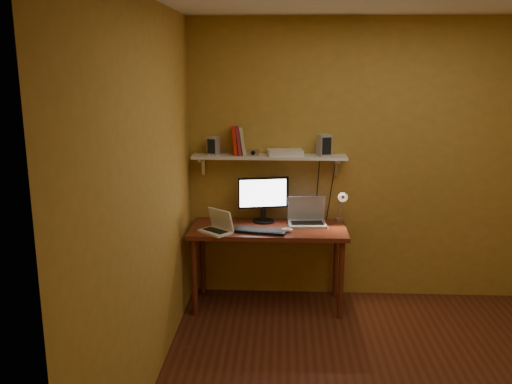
# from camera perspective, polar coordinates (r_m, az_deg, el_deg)

# --- Properties ---
(room) EXTENTS (3.44, 3.24, 2.64)m
(room) POSITION_cam_1_polar(r_m,az_deg,el_deg) (3.59, 16.09, -1.31)
(room) COLOR #532515
(room) RESTS_ON ground
(desk) EXTENTS (1.40, 0.60, 0.75)m
(desk) POSITION_cam_1_polar(r_m,az_deg,el_deg) (4.90, 1.29, -4.70)
(desk) COLOR maroon
(desk) RESTS_ON ground
(wall_shelf) EXTENTS (1.40, 0.25, 0.21)m
(wall_shelf) POSITION_cam_1_polar(r_m,az_deg,el_deg) (4.93, 1.40, 3.71)
(wall_shelf) COLOR silver
(wall_shelf) RESTS_ON room
(monitor) EXTENTS (0.46, 0.23, 0.42)m
(monitor) POSITION_cam_1_polar(r_m,az_deg,el_deg) (4.98, 0.79, -0.54)
(monitor) COLOR black
(monitor) RESTS_ON desk
(laptop) EXTENTS (0.35, 0.27, 0.25)m
(laptop) POSITION_cam_1_polar(r_m,az_deg,el_deg) (4.99, 5.36, -2.61)
(laptop) COLOR #999BA1
(laptop) RESTS_ON desk
(netbook) EXTENTS (0.33, 0.32, 0.20)m
(netbook) POSITION_cam_1_polar(r_m,az_deg,el_deg) (4.74, -4.04, -3.58)
(netbook) COLOR white
(netbook) RESTS_ON desk
(keyboard) EXTENTS (0.48, 0.23, 0.02)m
(keyboard) POSITION_cam_1_polar(r_m,az_deg,el_deg) (4.73, 0.40, -4.10)
(keyboard) COLOR black
(keyboard) RESTS_ON desk
(mouse) EXTENTS (0.11, 0.07, 0.04)m
(mouse) POSITION_cam_1_polar(r_m,az_deg,el_deg) (4.74, 3.27, -4.00)
(mouse) COLOR white
(mouse) RESTS_ON desk
(desk_lamp) EXTENTS (0.09, 0.23, 0.38)m
(desk_lamp) POSITION_cam_1_polar(r_m,az_deg,el_deg) (4.97, 8.98, -1.08)
(desk_lamp) COLOR silver
(desk_lamp) RESTS_ON desk
(speaker_left) EXTENTS (0.11, 0.11, 0.17)m
(speaker_left) POSITION_cam_1_polar(r_m,az_deg,el_deg) (4.95, -4.51, 4.88)
(speaker_left) COLOR #999BA1
(speaker_left) RESTS_ON wall_shelf
(speaker_right) EXTENTS (0.14, 0.14, 0.19)m
(speaker_right) POSITION_cam_1_polar(r_m,az_deg,el_deg) (4.91, 7.19, 4.91)
(speaker_right) COLOR #999BA1
(speaker_right) RESTS_ON wall_shelf
(books) EXTENTS (0.15, 0.18, 0.25)m
(books) POSITION_cam_1_polar(r_m,az_deg,el_deg) (4.93, -1.88, 5.39)
(books) COLOR red
(books) RESTS_ON wall_shelf
(shelf_camera) EXTENTS (0.11, 0.05, 0.06)m
(shelf_camera) POSITION_cam_1_polar(r_m,az_deg,el_deg) (4.87, -0.28, 4.17)
(shelf_camera) COLOR silver
(shelf_camera) RESTS_ON wall_shelf
(router) EXTENTS (0.34, 0.25, 0.05)m
(router) POSITION_cam_1_polar(r_m,az_deg,el_deg) (4.92, 3.08, 4.18)
(router) COLOR white
(router) RESTS_ON wall_shelf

